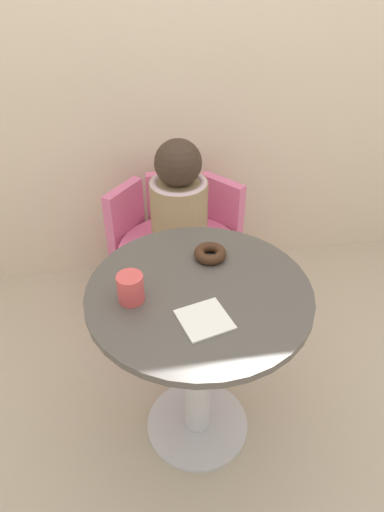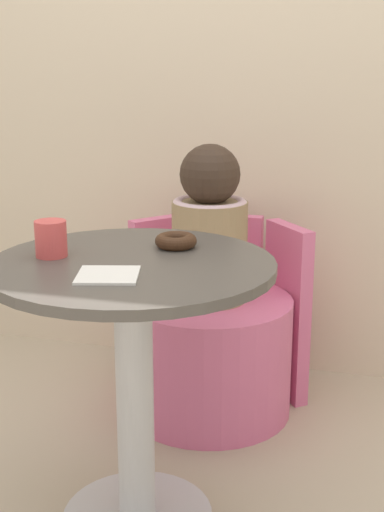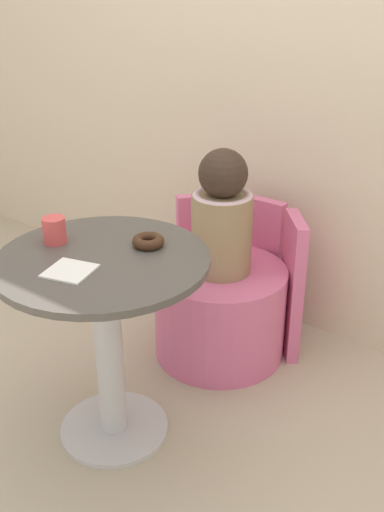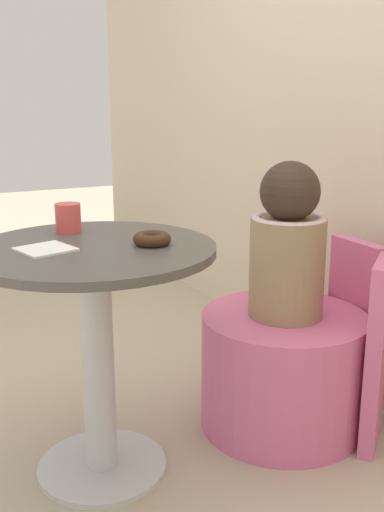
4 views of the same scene
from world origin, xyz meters
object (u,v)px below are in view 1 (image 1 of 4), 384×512
cup (131,288)px  tub_chair (180,281)px  child_figure (179,202)px  round_table (199,337)px  donut (210,253)px

cup → tub_chair: bearing=70.8°
child_figure → cup: bearing=-109.2°
round_table → cup: bearing=-176.7°
donut → round_table: bearing=-112.5°
donut → child_figure: bearing=94.4°
donut → tub_chair: bearing=94.4°
child_figure → donut: (0.04, -0.50, 0.08)m
round_table → cup: cup is taller
child_figure → donut: bearing=-85.6°
child_figure → cup: 0.71m
round_table → child_figure: child_figure is taller
round_table → tub_chair: 0.72m
child_figure → tub_chair: bearing=-76.0°
child_figure → donut: 0.50m
round_table → child_figure: (0.03, 0.65, 0.14)m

